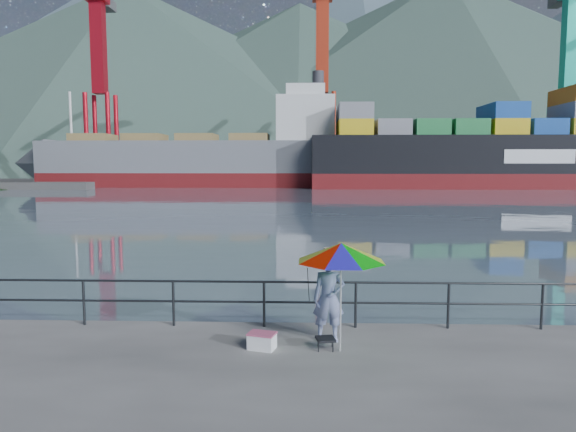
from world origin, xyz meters
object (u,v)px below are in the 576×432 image
object	(u,v)px
bulk_carrier	(216,159)
fisherman	(329,298)
cooler_bag	(262,342)
beach_umbrella	(341,252)
container_ship	(535,148)

from	to	relation	value
bulk_carrier	fisherman	bearing A→B (deg)	-78.54
fisherman	bulk_carrier	size ratio (longest dim) A/B	0.03
cooler_bag	bulk_carrier	size ratio (longest dim) A/B	0.01
beach_umbrella	container_ship	bearing A→B (deg)	63.92
container_ship	beach_umbrella	bearing A→B (deg)	-116.08
cooler_bag	fisherman	bearing A→B (deg)	37.62
fisherman	beach_umbrella	distance (m)	1.21
fisherman	beach_umbrella	size ratio (longest dim) A/B	0.78
cooler_bag	beach_umbrella	bearing A→B (deg)	13.38
fisherman	beach_umbrella	xyz separation A→B (m)	(0.20, -0.59, 1.03)
bulk_carrier	container_ship	world-z (taller)	container_ship
cooler_bag	container_ship	distance (m)	79.33
container_ship	fisherman	bearing A→B (deg)	-116.40
fisherman	beach_umbrella	world-z (taller)	beach_umbrella
beach_umbrella	container_ship	xyz separation A→B (m)	(34.52, 70.53, 3.88)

